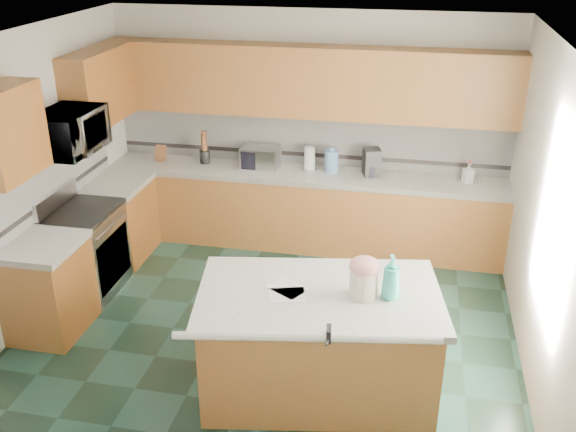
% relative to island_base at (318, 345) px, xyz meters
% --- Properties ---
extents(floor, '(4.60, 4.60, 0.00)m').
position_rel_island_base_xyz_m(floor, '(-0.59, 0.58, -0.43)').
color(floor, black).
rests_on(floor, ground).
extents(ceiling, '(4.60, 4.60, 0.00)m').
position_rel_island_base_xyz_m(ceiling, '(-0.59, 0.58, 2.27)').
color(ceiling, white).
rests_on(ceiling, ground).
extents(wall_back, '(4.60, 0.04, 2.70)m').
position_rel_island_base_xyz_m(wall_back, '(-0.59, 2.90, 0.92)').
color(wall_back, silver).
rests_on(wall_back, ground).
extents(wall_front, '(4.60, 0.04, 2.70)m').
position_rel_island_base_xyz_m(wall_front, '(-0.59, -1.74, 0.92)').
color(wall_front, silver).
rests_on(wall_front, ground).
extents(wall_left, '(0.04, 4.60, 2.70)m').
position_rel_island_base_xyz_m(wall_left, '(-2.91, 0.58, 0.92)').
color(wall_left, silver).
rests_on(wall_left, ground).
extents(wall_right, '(0.04, 4.60, 2.70)m').
position_rel_island_base_xyz_m(wall_right, '(1.73, 0.58, 0.92)').
color(wall_right, silver).
rests_on(wall_right, ground).
extents(back_base_cab, '(4.60, 0.60, 0.86)m').
position_rel_island_base_xyz_m(back_base_cab, '(-0.59, 2.58, 0.00)').
color(back_base_cab, '#572E0F').
rests_on(back_base_cab, ground).
extents(back_countertop, '(4.60, 0.64, 0.06)m').
position_rel_island_base_xyz_m(back_countertop, '(-0.59, 2.58, 0.46)').
color(back_countertop, white).
rests_on(back_countertop, back_base_cab).
extents(back_upper_cab, '(4.60, 0.33, 0.78)m').
position_rel_island_base_xyz_m(back_upper_cab, '(-0.59, 2.71, 1.51)').
color(back_upper_cab, '#572E0F').
rests_on(back_upper_cab, wall_back).
extents(back_backsplash, '(4.60, 0.02, 0.63)m').
position_rel_island_base_xyz_m(back_backsplash, '(-0.59, 2.86, 0.81)').
color(back_backsplash, silver).
rests_on(back_backsplash, back_countertop).
extents(back_accent_band, '(4.60, 0.01, 0.05)m').
position_rel_island_base_xyz_m(back_accent_band, '(-0.59, 2.86, 0.61)').
color(back_accent_band, black).
rests_on(back_accent_band, back_countertop).
extents(left_base_cab_rear, '(0.60, 0.82, 0.86)m').
position_rel_island_base_xyz_m(left_base_cab_rear, '(-2.59, 1.87, 0.00)').
color(left_base_cab_rear, '#572E0F').
rests_on(left_base_cab_rear, ground).
extents(left_counter_rear, '(0.64, 0.82, 0.06)m').
position_rel_island_base_xyz_m(left_counter_rear, '(-2.59, 1.87, 0.46)').
color(left_counter_rear, white).
rests_on(left_counter_rear, left_base_cab_rear).
extents(left_base_cab_front, '(0.60, 0.72, 0.86)m').
position_rel_island_base_xyz_m(left_base_cab_front, '(-2.59, 0.34, 0.00)').
color(left_base_cab_front, '#572E0F').
rests_on(left_base_cab_front, ground).
extents(left_counter_front, '(0.64, 0.72, 0.06)m').
position_rel_island_base_xyz_m(left_counter_front, '(-2.59, 0.34, 0.46)').
color(left_counter_front, white).
rests_on(left_counter_front, left_base_cab_front).
extents(left_backsplash, '(0.02, 2.30, 0.63)m').
position_rel_island_base_xyz_m(left_backsplash, '(-2.88, 1.13, 0.81)').
color(left_backsplash, silver).
rests_on(left_backsplash, wall_left).
extents(left_accent_band, '(0.01, 2.30, 0.05)m').
position_rel_island_base_xyz_m(left_accent_band, '(-2.87, 1.13, 0.61)').
color(left_accent_band, black).
rests_on(left_accent_band, wall_left).
extents(left_upper_cab_rear, '(0.33, 1.09, 0.78)m').
position_rel_island_base_xyz_m(left_upper_cab_rear, '(-2.72, 2.00, 1.51)').
color(left_upper_cab_rear, '#572E0F').
rests_on(left_upper_cab_rear, wall_left).
extents(left_upper_cab_front, '(0.33, 0.72, 0.78)m').
position_rel_island_base_xyz_m(left_upper_cab_front, '(-2.72, 0.34, 1.51)').
color(left_upper_cab_front, '#572E0F').
rests_on(left_upper_cab_front, wall_left).
extents(range_body, '(0.60, 0.76, 0.88)m').
position_rel_island_base_xyz_m(range_body, '(-2.59, 1.08, 0.01)').
color(range_body, '#B7B7BC').
rests_on(range_body, ground).
extents(range_oven_door, '(0.02, 0.68, 0.55)m').
position_rel_island_base_xyz_m(range_oven_door, '(-2.30, 1.08, -0.03)').
color(range_oven_door, black).
rests_on(range_oven_door, range_body).
extents(range_cooktop, '(0.62, 0.78, 0.04)m').
position_rel_island_base_xyz_m(range_cooktop, '(-2.59, 1.08, 0.47)').
color(range_cooktop, black).
rests_on(range_cooktop, range_body).
extents(range_handle, '(0.02, 0.66, 0.02)m').
position_rel_island_base_xyz_m(range_handle, '(-2.27, 1.08, 0.35)').
color(range_handle, '#B7B7BC').
rests_on(range_handle, range_body).
extents(range_backguard, '(0.06, 0.76, 0.18)m').
position_rel_island_base_xyz_m(range_backguard, '(-2.85, 1.08, 0.59)').
color(range_backguard, '#B7B7BC').
rests_on(range_backguard, range_body).
extents(microwave, '(0.50, 0.73, 0.41)m').
position_rel_island_base_xyz_m(microwave, '(-2.59, 1.08, 1.30)').
color(microwave, '#B7B7BC').
rests_on(microwave, wall_left).
extents(island_base, '(1.94, 1.31, 0.86)m').
position_rel_island_base_xyz_m(island_base, '(0.00, 0.00, 0.00)').
color(island_base, '#572E0F').
rests_on(island_base, ground).
extents(island_top, '(2.06, 1.43, 0.06)m').
position_rel_island_base_xyz_m(island_top, '(-0.00, 0.00, 0.46)').
color(island_top, white).
rests_on(island_top, island_base).
extents(island_bullnose, '(1.88, 0.38, 0.06)m').
position_rel_island_base_xyz_m(island_bullnose, '(0.00, -0.56, 0.46)').
color(island_bullnose, white).
rests_on(island_bullnose, island_base).
extents(treat_jar, '(0.25, 0.25, 0.23)m').
position_rel_island_base_xyz_m(treat_jar, '(0.33, 0.02, 0.60)').
color(treat_jar, beige).
rests_on(treat_jar, island_top).
extents(treat_jar_lid, '(0.24, 0.24, 0.15)m').
position_rel_island_base_xyz_m(treat_jar_lid, '(0.33, 0.02, 0.75)').
color(treat_jar_lid, pink).
rests_on(treat_jar_lid, treat_jar).
extents(treat_jar_knob, '(0.08, 0.03, 0.03)m').
position_rel_island_base_xyz_m(treat_jar_knob, '(0.33, 0.02, 0.80)').
color(treat_jar_knob, tan).
rests_on(treat_jar_knob, treat_jar_lid).
extents(treat_jar_knob_end_l, '(0.04, 0.04, 0.04)m').
position_rel_island_base_xyz_m(treat_jar_knob_end_l, '(0.30, 0.02, 0.80)').
color(treat_jar_knob_end_l, tan).
rests_on(treat_jar_knob_end_l, treat_jar_lid).
extents(treat_jar_knob_end_r, '(0.04, 0.04, 0.04)m').
position_rel_island_base_xyz_m(treat_jar_knob_end_r, '(0.37, 0.02, 0.80)').
color(treat_jar_knob_end_r, tan).
rests_on(treat_jar_knob_end_r, treat_jar_lid).
extents(soap_bottle_island, '(0.17, 0.17, 0.36)m').
position_rel_island_base_xyz_m(soap_bottle_island, '(0.54, 0.03, 0.67)').
color(soap_bottle_island, teal).
rests_on(soap_bottle_island, island_top).
extents(paper_sheet_a, '(0.33, 0.28, 0.00)m').
position_rel_island_base_xyz_m(paper_sheet_a, '(-0.24, -0.08, 0.49)').
color(paper_sheet_a, white).
rests_on(paper_sheet_a, island_top).
extents(paper_sheet_b, '(0.37, 0.34, 0.00)m').
position_rel_island_base_xyz_m(paper_sheet_b, '(-0.26, 0.02, 0.49)').
color(paper_sheet_b, white).
rests_on(paper_sheet_b, island_top).
extents(clamp_body, '(0.05, 0.11, 0.10)m').
position_rel_island_base_xyz_m(clamp_body, '(0.15, -0.54, 0.50)').
color(clamp_body, black).
rests_on(clamp_body, island_top).
extents(clamp_handle, '(0.02, 0.08, 0.02)m').
position_rel_island_base_xyz_m(clamp_handle, '(0.15, -0.61, 0.48)').
color(clamp_handle, black).
rests_on(clamp_handle, island_top).
extents(knife_block, '(0.11, 0.15, 0.21)m').
position_rel_island_base_xyz_m(knife_block, '(-2.35, 2.63, 0.58)').
color(knife_block, '#472814').
rests_on(knife_block, back_countertop).
extents(utensil_crock, '(0.12, 0.12, 0.16)m').
position_rel_island_base_xyz_m(utensil_crock, '(-1.80, 2.66, 0.57)').
color(utensil_crock, black).
rests_on(utensil_crock, back_countertop).
extents(utensil_bundle, '(0.07, 0.07, 0.23)m').
position_rel_island_base_xyz_m(utensil_bundle, '(-1.80, 2.66, 0.76)').
color(utensil_bundle, '#472814').
rests_on(utensil_bundle, utensil_crock).
extents(toaster_oven, '(0.45, 0.32, 0.25)m').
position_rel_island_base_xyz_m(toaster_oven, '(-1.12, 2.63, 0.61)').
color(toaster_oven, '#B7B7BC').
rests_on(toaster_oven, back_countertop).
extents(toaster_oven_door, '(0.39, 0.01, 0.21)m').
position_rel_island_base_xyz_m(toaster_oven_door, '(-1.12, 2.49, 0.61)').
color(toaster_oven_door, black).
rests_on(toaster_oven_door, toaster_oven).
extents(paper_towel, '(0.12, 0.12, 0.28)m').
position_rel_island_base_xyz_m(paper_towel, '(-0.54, 2.68, 0.63)').
color(paper_towel, white).
rests_on(paper_towel, back_countertop).
extents(paper_towel_base, '(0.19, 0.19, 0.01)m').
position_rel_island_base_xyz_m(paper_towel_base, '(-0.54, 2.68, 0.50)').
color(paper_towel_base, '#B7B7BC').
rests_on(paper_towel_base, back_countertop).
extents(water_jug, '(0.16, 0.16, 0.27)m').
position_rel_island_base_xyz_m(water_jug, '(-0.28, 2.64, 0.62)').
color(water_jug, '#5F88B5').
rests_on(water_jug, back_countertop).
extents(water_jug_neck, '(0.08, 0.08, 0.04)m').
position_rel_island_base_xyz_m(water_jug_neck, '(-0.28, 2.64, 0.78)').
color(water_jug_neck, '#5F88B5').
rests_on(water_jug_neck, water_jug).
extents(coffee_maker, '(0.23, 0.24, 0.31)m').
position_rel_island_base_xyz_m(coffee_maker, '(0.17, 2.66, 0.64)').
color(coffee_maker, black).
rests_on(coffee_maker, back_countertop).
extents(coffee_carafe, '(0.13, 0.13, 0.13)m').
position_rel_island_base_xyz_m(coffee_carafe, '(0.17, 2.61, 0.55)').
color(coffee_carafe, black).
rests_on(coffee_carafe, back_countertop).
extents(soap_bottle_back, '(0.13, 0.13, 0.23)m').
position_rel_island_base_xyz_m(soap_bottle_back, '(1.24, 2.63, 0.60)').
color(soap_bottle_back, white).
rests_on(soap_bottle_back, back_countertop).
extents(soap_back_cap, '(0.02, 0.02, 0.03)m').
position_rel_island_base_xyz_m(soap_back_cap, '(1.24, 2.63, 0.73)').
color(soap_back_cap, red).
rests_on(soap_back_cap, soap_bottle_back).
extents(window_light_proxy, '(0.02, 1.40, 1.10)m').
position_rel_island_base_xyz_m(window_light_proxy, '(1.70, 0.38, 1.07)').
color(window_light_proxy, white).
rests_on(window_light_proxy, wall_right).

